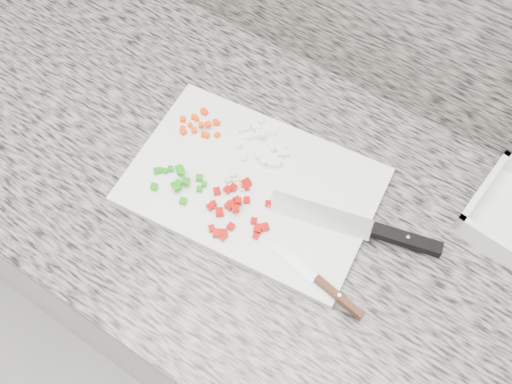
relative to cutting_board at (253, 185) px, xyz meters
The scene contains 10 objects.
cabinet 0.48m from the cutting_board, ahead, with size 3.92×0.62×0.86m, color silver.
countertop 0.04m from the cutting_board, ahead, with size 3.96×0.64×0.04m, color slate.
cutting_board is the anchor object (origin of this frame).
carrot_pile 0.15m from the cutting_board, 162.11° to the left, with size 0.08×0.07×0.02m.
onion_pile 0.07m from the cutting_board, 109.53° to the left, with size 0.11×0.09×0.02m.
green_pepper_pile 0.12m from the cutting_board, 147.61° to the right, with size 0.09×0.07×0.02m.
red_pepper_pile 0.06m from the cutting_board, 84.74° to the right, with size 0.12×0.12×0.02m.
garlic_pile 0.03m from the cutting_board, 148.99° to the right, with size 0.04×0.02×0.01m.
chef_knife 0.21m from the cutting_board, ahead, with size 0.28×0.10×0.02m.
paring_knife 0.21m from the cutting_board, 25.10° to the right, with size 0.18×0.04×0.02m.
Camera 1 is at (0.23, 1.05, 1.73)m, focal length 40.00 mm.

